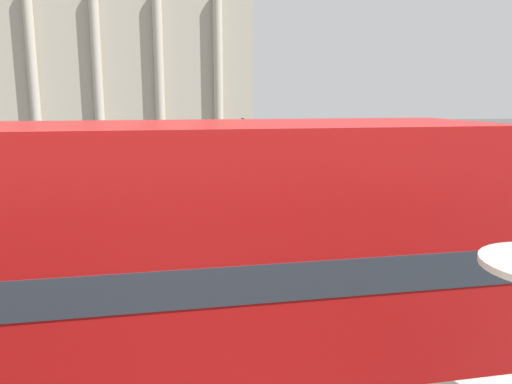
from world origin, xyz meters
The scene contains 7 objects.
double_decker_bus centered at (-1.25, 4.29, 2.40)m, with size 10.35×2.69×4.33m.
plaza_building_left centered at (-8.67, 54.91, 8.77)m, with size 36.36×13.99×17.54m.
traffic_light_near centered at (5.36, 9.44, 2.66)m, with size 0.42×0.24×4.09m.
traffic_light_mid centered at (2.97, 17.71, 2.52)m, with size 0.42×0.24×3.86m.
pedestrian_olive centered at (3.85, 28.13, 0.93)m, with size 0.32×0.32×1.63m.
pedestrian_grey centered at (-8.68, 33.79, 1.06)m, with size 0.32×0.32×1.82m.
pedestrian_black centered at (4.95, 32.68, 1.00)m, with size 0.32×0.32×1.73m.
Camera 1 is at (-0.45, -2.05, 4.65)m, focal length 35.00 mm.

